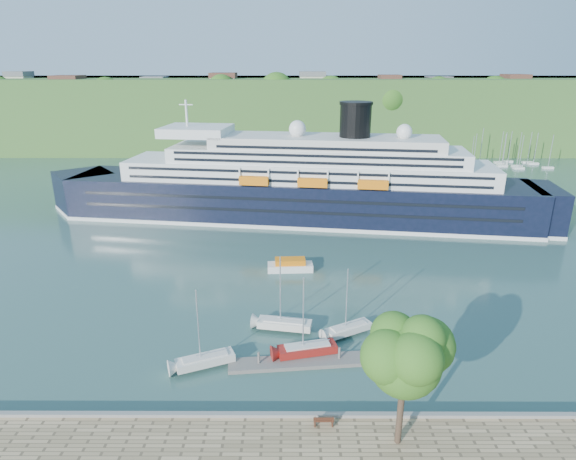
% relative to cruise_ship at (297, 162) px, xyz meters
% --- Properties ---
extents(ground, '(400.00, 400.00, 0.00)m').
position_rel_cruise_ship_xyz_m(ground, '(-3.64, -57.11, -11.32)').
color(ground, '#2F5550').
rests_on(ground, ground).
extents(far_hillside, '(400.00, 50.00, 24.00)m').
position_rel_cruise_ship_xyz_m(far_hillside, '(-3.64, 87.89, 0.68)').
color(far_hillside, '#386126').
rests_on(far_hillside, ground).
extents(quay_coping, '(220.00, 0.50, 0.30)m').
position_rel_cruise_ship_xyz_m(quay_coping, '(-3.64, -57.31, -10.17)').
color(quay_coping, slate).
rests_on(quay_coping, promenade).
extents(cruise_ship, '(101.89, 27.95, 22.64)m').
position_rel_cruise_ship_xyz_m(cruise_ship, '(0.00, 0.00, 0.00)').
color(cruise_ship, black).
rests_on(cruise_ship, ground).
extents(park_bench, '(1.73, 0.71, 1.11)m').
position_rel_cruise_ship_xyz_m(park_bench, '(1.36, -58.34, -9.77)').
color(park_bench, '#4F2616').
rests_on(park_bench, promenade).
extents(promenade_tree, '(7.33, 7.33, 12.13)m').
position_rel_cruise_ship_xyz_m(promenade_tree, '(7.10, -60.14, -4.25)').
color(promenade_tree, '#345F19').
rests_on(promenade_tree, promenade).
extents(floating_pontoon, '(18.82, 4.19, 0.42)m').
position_rel_cruise_ship_xyz_m(floating_pontoon, '(1.64, -48.20, -11.11)').
color(floating_pontoon, slate).
rests_on(floating_pontoon, ground).
extents(sailboat_white_near, '(6.70, 4.21, 8.41)m').
position_rel_cruise_ship_xyz_m(sailboat_white_near, '(-9.97, -49.04, -7.12)').
color(sailboat_white_near, silver).
rests_on(sailboat_white_near, ground).
extents(sailboat_red, '(7.05, 3.41, 8.79)m').
position_rel_cruise_ship_xyz_m(sailboat_red, '(0.42, -47.11, -6.93)').
color(sailboat_red, maroon).
rests_on(sailboat_red, ground).
extents(sailboat_white_far, '(6.19, 4.43, 7.91)m').
position_rel_cruise_ship_xyz_m(sailboat_white_far, '(5.23, -42.86, -7.37)').
color(sailboat_white_far, silver).
rests_on(sailboat_white_far, ground).
extents(tender_launch, '(6.87, 2.65, 1.87)m').
position_rel_cruise_ship_xyz_m(tender_launch, '(-1.35, -25.00, -10.39)').
color(tender_launch, orange).
rests_on(tender_launch, ground).
extents(sailboat_extra, '(7.04, 3.04, 8.81)m').
position_rel_cruise_ship_xyz_m(sailboat_extra, '(-2.01, -42.00, -6.92)').
color(sailboat_extra, silver).
rests_on(sailboat_extra, ground).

